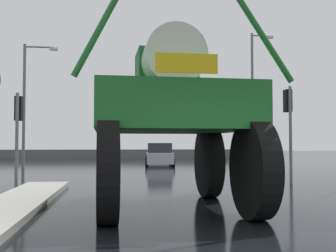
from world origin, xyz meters
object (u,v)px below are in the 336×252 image
object	(u,v)px
traffic_signal_near_right	(288,113)
streetlight_far_left	(27,98)
sedan_ahead	(159,155)
traffic_signal_near_left	(18,119)
streetlight_far_right	(254,92)
traffic_signal_far_left	(213,125)
oversize_sprayer	(169,118)

from	to	relation	value
traffic_signal_near_right	streetlight_far_left	distance (m)	16.56
sedan_ahead	traffic_signal_near_left	bearing A→B (deg)	158.04
traffic_signal_near_left	streetlight_far_right	bearing A→B (deg)	46.53
sedan_ahead	traffic_signal_far_left	xyz separation A→B (m)	(4.33, 2.58, 2.15)
oversize_sprayer	streetlight_far_right	bearing A→B (deg)	-26.08
streetlight_far_right	streetlight_far_left	bearing A→B (deg)	-171.08
traffic_signal_near_left	streetlight_far_right	distance (m)	19.27
traffic_signal_far_left	traffic_signal_near_right	bearing A→B (deg)	-93.01
sedan_ahead	traffic_signal_near_right	world-z (taller)	traffic_signal_near_right
oversize_sprayer	traffic_signal_near_right	bearing A→B (deg)	-46.47
traffic_signal_near_left	streetlight_far_right	xyz separation A→B (m)	(13.11, 13.83, 2.83)
sedan_ahead	traffic_signal_far_left	world-z (taller)	traffic_signal_far_left
streetlight_far_right	sedan_ahead	bearing A→B (deg)	-172.61
traffic_signal_far_left	streetlight_far_right	xyz separation A→B (m)	(2.57, -1.69, 2.29)
sedan_ahead	streetlight_far_left	xyz separation A→B (m)	(-8.34, -1.50, 3.56)
streetlight_far_left	traffic_signal_near_right	bearing A→B (deg)	-44.00
streetlight_far_left	streetlight_far_right	bearing A→B (deg)	8.92
streetlight_far_right	traffic_signal_near_right	bearing A→B (deg)	-103.76
streetlight_far_left	streetlight_far_right	distance (m)	15.46
oversize_sprayer	traffic_signal_near_right	world-z (taller)	oversize_sprayer
oversize_sprayer	streetlight_far_left	world-z (taller)	streetlight_far_left
traffic_signal_far_left	streetlight_far_left	world-z (taller)	streetlight_far_left
traffic_signal_far_left	oversize_sprayer	bearing A→B (deg)	-106.07
traffic_signal_near_left	traffic_signal_near_right	xyz separation A→B (m)	(9.73, -0.01, 0.29)
oversize_sprayer	traffic_signal_far_left	world-z (taller)	oversize_sprayer
oversize_sprayer	streetlight_far_left	xyz separation A→B (m)	(-6.69, 16.70, 2.20)
traffic_signal_near_right	oversize_sprayer	bearing A→B (deg)	-134.53
sedan_ahead	traffic_signal_near_right	bearing A→B (deg)	-161.13
streetlight_far_left	streetlight_far_right	size ratio (longest dim) A/B	0.81
traffic_signal_near_right	traffic_signal_far_left	world-z (taller)	traffic_signal_far_left
sedan_ahead	traffic_signal_far_left	distance (m)	5.48
streetlight_far_right	oversize_sprayer	bearing A→B (deg)	-114.14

